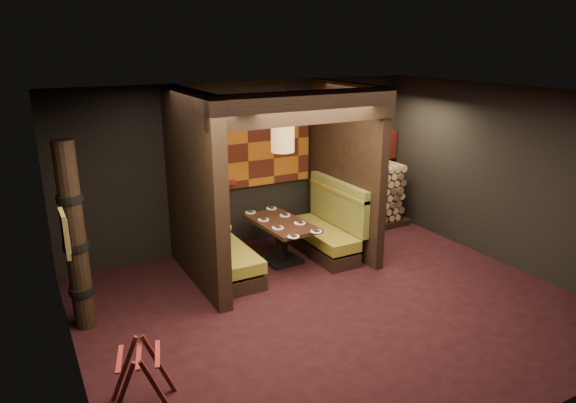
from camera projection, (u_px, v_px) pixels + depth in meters
The scene contains 23 objects.
floor at pixel (333, 307), 7.03m from camera, with size 6.50×5.50×0.02m, color black.
ceiling at pixel (340, 94), 6.18m from camera, with size 6.50×5.50×0.02m, color black.
wall_back at pixel (248, 165), 8.92m from camera, with size 6.50×0.02×2.85m, color black.
wall_front at pixel (520, 297), 4.29m from camera, with size 6.50×0.02×2.85m, color black.
wall_left at pixel (64, 256), 5.12m from camera, with size 0.02×5.50×2.85m, color black.
wall_right at pixel (508, 177), 8.10m from camera, with size 0.02×5.50×2.85m, color black.
partition_left at pixel (194, 190), 7.37m from camera, with size 0.20×2.20×2.85m, color black.
partition_right at pixel (344, 169), 8.63m from camera, with size 0.15×2.10×2.85m, color black.
header_beam at pixel (308, 108), 6.82m from camera, with size 2.85×0.18×0.44m, color black.
tapa_back_panel at pixel (247, 143), 8.75m from camera, with size 2.40×0.06×1.55m, color #934F13.
tapa_side_panel at pixel (196, 158), 7.45m from camera, with size 0.04×1.85×1.45m, color #934F13.
lacquer_shelf at pixel (218, 184), 8.63m from camera, with size 0.60×0.12×0.07m, color maroon.
booth_bench_left at pixel (222, 251), 7.85m from camera, with size 0.68×1.60×1.14m.
booth_bench_right at pixel (326, 230), 8.72m from camera, with size 0.68×1.60×1.14m.
dining_table at pixel (282, 235), 8.34m from camera, with size 0.79×1.35×0.69m.
place_settings at pixel (281, 221), 8.27m from camera, with size 0.68×1.55×0.03m.
pendant_lamp at pixel (283, 137), 7.82m from camera, with size 0.36×0.36×1.00m.
framed_picture at pixel (65, 234), 5.16m from camera, with size 0.05×0.36×0.46m.
luggage_rack at pixel (141, 377), 4.95m from camera, with size 0.78×0.64×0.74m.
totem_column at pixel (75, 239), 6.20m from camera, with size 0.31×0.31×2.40m.
firewood_stack at pixel (366, 197), 9.86m from camera, with size 1.73×0.70×1.22m.
mosaic_header at pixel (358, 148), 9.87m from camera, with size 1.83×0.10×0.56m, color maroon.
bay_front_post at pixel (340, 165), 8.89m from camera, with size 0.08×0.08×2.85m, color black.
Camera 1 is at (-3.56, -5.22, 3.46)m, focal length 32.00 mm.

